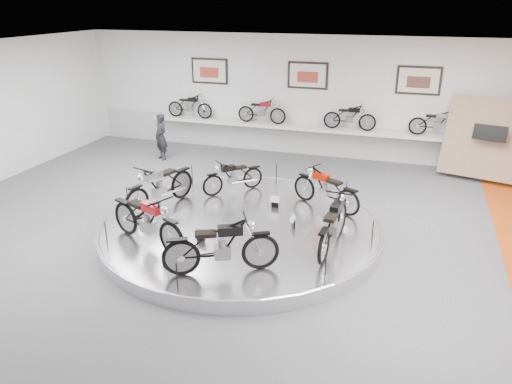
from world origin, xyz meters
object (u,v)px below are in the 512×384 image
(bike_d, at_px, (147,220))
(bike_f, at_px, (333,224))
(display_platform, at_px, (241,228))
(bike_b, at_px, (233,176))
(bike_a, at_px, (326,189))
(shelf, at_px, (304,128))
(bike_c, at_px, (160,186))
(bike_e, at_px, (221,246))
(visitor, at_px, (161,137))

(bike_d, relative_size, bike_f, 1.06)
(display_platform, distance_m, bike_b, 2.03)
(bike_a, height_order, bike_b, bike_a)
(shelf, bearing_deg, bike_d, -100.21)
(bike_d, bearing_deg, bike_c, 133.79)
(bike_b, bearing_deg, display_platform, 67.58)
(bike_d, bearing_deg, bike_f, 39.01)
(bike_f, bearing_deg, bike_d, 110.54)
(bike_e, bearing_deg, bike_c, 109.57)
(bike_a, height_order, visitor, visitor)
(bike_a, bearing_deg, bike_d, 71.80)
(display_platform, xyz_separation_m, bike_f, (2.20, -0.57, 0.68))
(bike_b, height_order, bike_c, bike_c)
(bike_d, bearing_deg, display_platform, 71.19)
(display_platform, xyz_separation_m, bike_c, (-2.14, 0.22, 0.71))
(shelf, height_order, visitor, visitor)
(display_platform, bearing_deg, bike_e, -79.58)
(bike_a, bearing_deg, bike_f, 131.93)
(bike_c, xyz_separation_m, bike_e, (2.54, -2.41, -0.02))
(display_platform, height_order, shelf, shelf)
(bike_a, height_order, bike_f, bike_f)
(shelf, relative_size, visitor, 7.10)
(shelf, relative_size, bike_f, 6.12)
(bike_a, bearing_deg, visitor, 0.01)
(bike_b, bearing_deg, visitor, -85.98)
(bike_a, xyz_separation_m, bike_e, (-1.27, -3.63, 0.05))
(bike_f, distance_m, visitor, 8.41)
(bike_a, xyz_separation_m, bike_b, (-2.50, 0.31, -0.06))
(bike_c, height_order, bike_d, same)
(bike_b, bearing_deg, bike_f, 94.72)
(bike_f, height_order, visitor, visitor)
(display_platform, bearing_deg, bike_c, 174.06)
(shelf, distance_m, visitor, 4.80)
(bike_f, bearing_deg, display_platform, 80.01)
(bike_a, distance_m, bike_e, 3.85)
(bike_d, relative_size, bike_e, 1.03)
(bike_c, height_order, visitor, visitor)
(display_platform, xyz_separation_m, bike_e, (0.40, -2.19, 0.69))
(bike_a, bearing_deg, shelf, -44.11)
(bike_f, xyz_separation_m, visitor, (-6.64, 5.17, -0.05))
(bike_a, height_order, bike_d, bike_d)
(shelf, height_order, bike_e, bike_e)
(display_platform, distance_m, visitor, 6.42)
(display_platform, height_order, bike_a, bike_a)
(bike_e, relative_size, bike_f, 1.03)
(bike_b, xyz_separation_m, bike_c, (-1.31, -1.53, 0.12))
(bike_a, distance_m, bike_b, 2.52)
(bike_f, bearing_deg, bike_a, 19.21)
(bike_c, bearing_deg, bike_a, 124.80)
(bike_b, distance_m, bike_d, 3.42)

